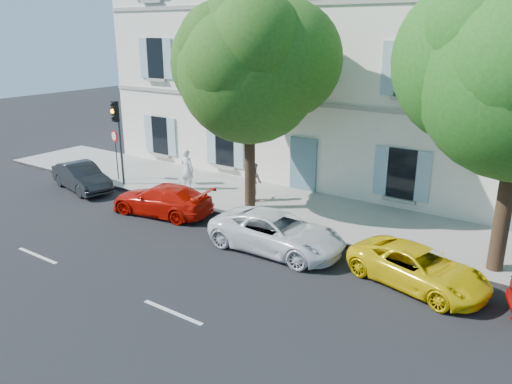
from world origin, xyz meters
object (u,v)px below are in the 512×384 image
Objects in this scene: car_red_coupe at (162,200)px; traffic_light at (117,125)px; car_dark_sedan at (82,177)px; car_yellow_supercar at (418,268)px; car_white_coupe at (277,232)px; pedestrian_a at (187,169)px; pedestrian_b at (254,181)px; tree_left at (249,73)px; road_sign at (115,144)px.

traffic_light reaches higher than car_red_coupe.
car_dark_sedan is 15.44m from car_yellow_supercar.
car_white_coupe is 4.60m from car_yellow_supercar.
pedestrian_b is at bearing -173.79° from pedestrian_a.
tree_left is 7.22m from traffic_light.
pedestrian_a is (4.21, 2.50, 0.44)m from car_dark_sedan.
tree_left reaches higher than pedestrian_a.
pedestrian_a is (2.97, 1.24, -1.87)m from traffic_light.
tree_left is 2.15× the size of traffic_light.
road_sign is at bearing -0.71° from car_dark_sedan.
car_yellow_supercar is at bearing 164.44° from pedestrian_a.
pedestrian_b is (7.07, 1.23, -0.91)m from road_sign.
tree_left is 4.63m from pedestrian_b.
pedestrian_a is at bearing 22.71° from traffic_light.
pedestrian_a is at bearing 25.32° from pedestrian_b.
car_white_coupe is (5.55, -0.29, 0.03)m from car_red_coupe.
car_dark_sedan is 2.17m from road_sign.
car_yellow_supercar is at bearing -6.09° from traffic_light.
traffic_light is 2.11× the size of pedestrian_a.
car_dark_sedan is at bearing -134.48° from traffic_light.
traffic_light reaches higher than road_sign.
tree_left is at bearing 2.54° from road_sign.
car_red_coupe is at bearing -139.46° from tree_left.
car_white_coupe is at bearing 153.97° from pedestrian_a.
road_sign is at bearing -177.46° from tree_left.
traffic_light is at bearing -31.53° from car_dark_sedan.
traffic_light is 3.73m from pedestrian_a.
car_dark_sedan is at bearing 86.47° from car_white_coupe.
road_sign is at bearing 9.81° from pedestrian_a.
tree_left reaches higher than pedestrian_b.
car_white_coupe is 1.19× the size of traffic_light.
road_sign reaches higher than pedestrian_a.
pedestrian_b is at bearing 82.22° from car_yellow_supercar.
car_white_coupe is at bearing -79.65° from car_dark_sedan.
tree_left reaches higher than car_white_coupe.
tree_left is at bearing -62.52° from car_dark_sedan.
car_dark_sedan is 9.53m from tree_left.
traffic_light is 1.62× the size of road_sign.
traffic_light reaches higher than car_white_coupe.
car_red_coupe is at bearing 110.08° from pedestrian_a.
traffic_light is (1.23, 1.25, 2.32)m from car_dark_sedan.
pedestrian_a is 1.13× the size of pedestrian_b.
road_sign is (-4.87, 1.93, 1.26)m from car_red_coupe.
car_yellow_supercar is at bearing 175.31° from pedestrian_b.
car_dark_sedan is at bearing 38.91° from pedestrian_b.
car_red_coupe is 3.87m from pedestrian_b.
tree_left reaches higher than road_sign.
car_yellow_supercar is at bearing 80.83° from car_red_coupe.
car_white_coupe is 2.51× the size of pedestrian_a.
pedestrian_b is at bearing -55.49° from car_dark_sedan.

